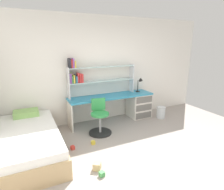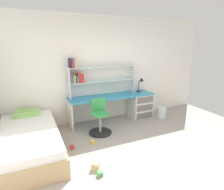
# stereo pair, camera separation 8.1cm
# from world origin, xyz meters

# --- Properties ---
(ground_plane) EXTENTS (6.03, 5.65, 0.02)m
(ground_plane) POSITION_xyz_m (0.00, 0.00, -0.01)
(ground_plane) COLOR #9E938C
(room_shell) EXTENTS (6.03, 5.65, 2.66)m
(room_shell) POSITION_xyz_m (-1.23, 1.21, 1.33)
(room_shell) COLOR white
(room_shell) RESTS_ON ground_plane
(desk) EXTENTS (2.22, 0.54, 0.70)m
(desk) POSITION_xyz_m (0.66, 2.03, 0.40)
(desk) COLOR teal
(desk) RESTS_ON ground_plane
(bookshelf_hutch) EXTENTS (1.75, 0.22, 0.96)m
(bookshelf_hutch) POSITION_xyz_m (-0.38, 2.18, 1.24)
(bookshelf_hutch) COLOR silver
(bookshelf_hutch) RESTS_ON desk
(desk_lamp) EXTENTS (0.20, 0.16, 0.38)m
(desk_lamp) POSITION_xyz_m (0.95, 2.06, 0.95)
(desk_lamp) COLOR black
(desk_lamp) RESTS_ON desk
(swivel_chair) EXTENTS (0.52, 0.52, 0.78)m
(swivel_chair) POSITION_xyz_m (-0.47, 1.53, 0.31)
(swivel_chair) COLOR black
(swivel_chair) RESTS_ON ground_plane
(bed_platform) EXTENTS (1.06, 2.06, 0.60)m
(bed_platform) POSITION_xyz_m (-1.96, 1.29, 0.24)
(bed_platform) COLOR tan
(bed_platform) RESTS_ON ground_plane
(waste_bin) EXTENTS (0.23, 0.23, 0.31)m
(waste_bin) POSITION_xyz_m (1.39, 1.66, 0.16)
(waste_bin) COLOR silver
(waste_bin) RESTS_ON ground_plane
(toy_block_green_0) EXTENTS (0.09, 0.09, 0.08)m
(toy_block_green_0) POSITION_xyz_m (-1.01, 0.14, 0.04)
(toy_block_green_0) COLOR #479E51
(toy_block_green_0) RESTS_ON ground_plane
(toy_block_red_1) EXTENTS (0.08, 0.08, 0.07)m
(toy_block_red_1) POSITION_xyz_m (-1.22, 1.09, 0.04)
(toy_block_red_1) COLOR red
(toy_block_red_1) RESTS_ON ground_plane
(toy_block_natural_2) EXTENTS (0.17, 0.17, 0.12)m
(toy_block_natural_2) POSITION_xyz_m (-1.01, 0.33, 0.06)
(toy_block_natural_2) COLOR tan
(toy_block_natural_2) RESTS_ON ground_plane
(toy_block_yellow_3) EXTENTS (0.07, 0.07, 0.07)m
(toy_block_yellow_3) POSITION_xyz_m (-0.80, 1.11, 0.04)
(toy_block_yellow_3) COLOR gold
(toy_block_yellow_3) RESTS_ON ground_plane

